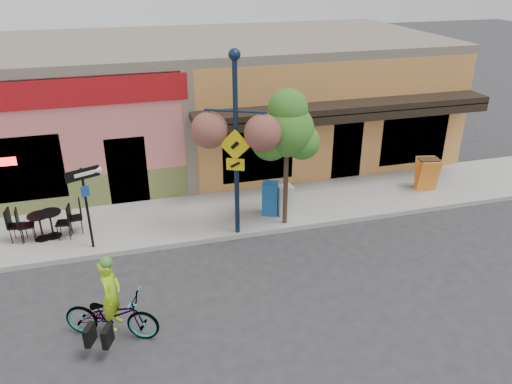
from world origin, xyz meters
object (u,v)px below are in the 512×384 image
(bicycle, at_px, (112,315))
(one_way_sign, at_px, (87,209))
(cyclist_rider, at_px, (113,304))
(newspaper_box_grey, at_px, (285,200))
(building, at_px, (199,99))
(street_tree, at_px, (286,159))
(lamp_post, at_px, (236,147))
(newspaper_box_blue, at_px, (270,198))

(bicycle, height_order, one_way_sign, one_way_sign)
(cyclist_rider, xyz_separation_m, newspaper_box_grey, (5.05, 3.92, -0.17))
(cyclist_rider, relative_size, one_way_sign, 0.68)
(building, bearing_deg, bicycle, -109.90)
(bicycle, bearing_deg, building, 2.77)
(building, height_order, street_tree, building)
(cyclist_rider, xyz_separation_m, street_tree, (4.89, 3.44, 1.37))
(bicycle, distance_m, lamp_post, 5.25)
(building, bearing_deg, cyclist_rider, -109.65)
(bicycle, xyz_separation_m, one_way_sign, (-0.46, 3.54, 0.77))
(bicycle, xyz_separation_m, newspaper_box_grey, (5.10, 3.92, 0.09))
(building, distance_m, bicycle, 10.91)
(building, distance_m, newspaper_box_grey, 6.58)
(one_way_sign, xyz_separation_m, newspaper_box_blue, (5.15, 0.55, -0.63))
(bicycle, distance_m, newspaper_box_blue, 6.23)
(building, xyz_separation_m, bicycle, (-3.67, -10.13, -1.72))
(building, height_order, newspaper_box_blue, building)
(one_way_sign, bearing_deg, newspaper_box_blue, -17.01)
(one_way_sign, bearing_deg, street_tree, -24.21)
(cyclist_rider, bearing_deg, newspaper_box_blue, -25.93)
(cyclist_rider, relative_size, newspaper_box_grey, 1.68)
(bicycle, relative_size, newspaper_box_grey, 2.16)
(newspaper_box_blue, bearing_deg, bicycle, -115.04)
(street_tree, bearing_deg, bicycle, -145.14)
(lamp_post, distance_m, newspaper_box_grey, 2.72)
(lamp_post, distance_m, newspaper_box_blue, 2.50)
(cyclist_rider, height_order, one_way_sign, one_way_sign)
(newspaper_box_grey, bearing_deg, building, 95.35)
(one_way_sign, bearing_deg, cyclist_rider, -105.01)
(cyclist_rider, bearing_deg, one_way_sign, 30.80)
(cyclist_rider, xyz_separation_m, one_way_sign, (-0.51, 3.54, 0.51))
(lamp_post, height_order, street_tree, lamp_post)
(bicycle, height_order, newspaper_box_blue, newspaper_box_blue)
(building, relative_size, lamp_post, 3.58)
(bicycle, height_order, street_tree, street_tree)
(building, relative_size, bicycle, 9.05)
(building, relative_size, newspaper_box_blue, 17.78)
(cyclist_rider, bearing_deg, building, 3.02)
(newspaper_box_blue, xyz_separation_m, street_tree, (0.25, -0.65, 1.50))
(building, relative_size, street_tree, 4.53)
(building, distance_m, newspaper_box_blue, 6.33)
(lamp_post, bearing_deg, newspaper_box_blue, 58.80)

